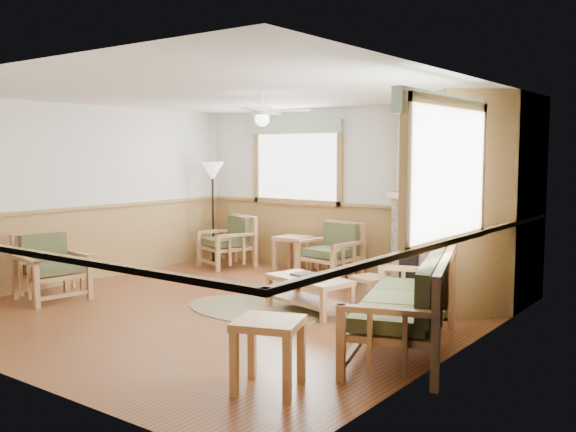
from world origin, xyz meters
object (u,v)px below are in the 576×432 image
Objects in this scene: coffee_table at (309,295)px; floor_lamp_right at (441,249)px; armchair_left at (52,267)px; end_table_sofa at (269,355)px; armchair_back_left at (227,242)px; floor_lamp_left at (213,212)px; end_table_chairs at (293,254)px; armchair_back_right at (331,252)px; footstool at (370,290)px; sofa at (404,303)px.

floor_lamp_right is (1.43, 0.67, 0.62)m from coffee_table.
end_table_sofa is (4.38, -0.84, -0.14)m from armchair_left.
floor_lamp_left is (-0.48, 0.17, 0.47)m from armchair_back_left.
armchair_back_left is 5.87m from end_table_sofa.
coffee_table is 1.69m from floor_lamp_right.
armchair_back_left is 1.25m from end_table_chairs.
floor_lamp_left is 1.09× the size of floor_lamp_right.
armchair_back_right is 4.06m from armchair_left.
floor_lamp_left reaches higher than armchair_left.
armchair_back_left is at bearing -19.86° from floor_lamp_left.
armchair_left is (-2.25, -3.38, -0.00)m from armchair_back_right.
armchair_back_left is 1.49× the size of end_table_chairs.
floor_lamp_right is at bearing 38.68° from coffee_table.
footstool is at bearing 170.53° from floor_lamp_right.
coffee_table is at bearing 117.57° from end_table_sofa.
footstool is 0.25× the size of floor_lamp_right.
armchair_left is 3.84m from end_table_chairs.
floor_lamp_left is at bearing 137.51° from end_table_sofa.
armchair_left is at bearing -140.86° from coffee_table.
footstool is (3.53, 2.36, -0.26)m from armchair_left.
end_table_sofa is 0.33× the size of floor_lamp_left.
end_table_sofa is (2.13, -4.22, -0.14)m from armchair_back_right.
coffee_table is (3.15, 1.51, -0.22)m from armchair_left.
coffee_table is (2.96, -1.75, -0.22)m from armchair_back_left.
armchair_left is at bearing -146.25° from footstool.
end_table_sofa is 3.08m from floor_lamp_right.
coffee_table is at bearing -49.51° from end_table_chairs.
floor_lamp_right is at bearing -19.68° from armchair_back_right.
armchair_left is 1.49× the size of end_table_chairs.
armchair_back_right reaches higher than end_table_sofa.
armchair_back_right is at bearing 116.76° from end_table_sofa.
end_table_chairs is at bearing 4.88° from floor_lamp_left.
sofa is at bearing -10.69° from coffee_table.
armchair_back_right is at bearing -1.36° from floor_lamp_left.
floor_lamp_right is (3.19, -1.40, 0.54)m from end_table_chairs.
end_table_sofa is 3.31m from footstool.
armchair_left is at bearing -73.27° from armchair_back_left.
end_table_sofa is (-0.43, -1.61, -0.19)m from sofa.
floor_lamp_left is at bearing -136.36° from sofa.
coffee_table is 2.66m from end_table_sofa.
end_table_sofa is (1.23, -2.35, 0.08)m from coffee_table.
end_table_chairs is at bearing 156.37° from floor_lamp_right.
floor_lamp_left is (-3.82, 1.08, 0.73)m from footstool.
coffee_table is at bearing -56.79° from armchair_back_right.
end_table_chairs is 2.47m from footstool.
armchair_back_left is 1.00× the size of armchair_back_right.
armchair_back_right is 0.49× the size of floor_lamp_left.
armchair_back_left is 0.81× the size of coffee_table.
footstool is 0.23× the size of floor_lamp_left.
floor_lamp_left is at bearing 164.23° from footstool.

